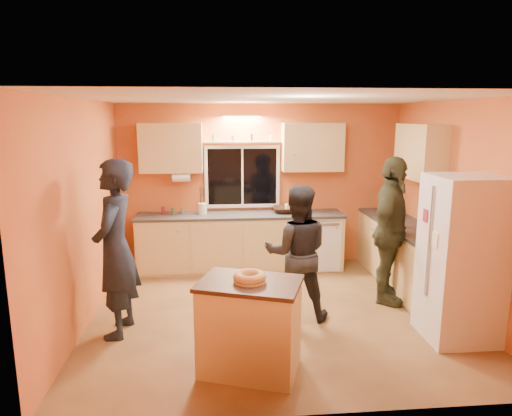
{
  "coord_description": "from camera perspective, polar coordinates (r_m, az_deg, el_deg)",
  "views": [
    {
      "loc": [
        -0.73,
        -5.27,
        2.4
      ],
      "look_at": [
        -0.22,
        0.4,
        1.25
      ],
      "focal_mm": 32.0,
      "sensor_mm": 36.0,
      "label": 1
    }
  ],
  "objects": [
    {
      "name": "refrigerator",
      "position": [
        5.39,
        24.31,
        -5.81
      ],
      "size": [
        0.72,
        0.7,
        1.8
      ],
      "primitive_type": "cube",
      "color": "silver",
      "rests_on": "ground"
    },
    {
      "name": "room_shell",
      "position": [
        5.8,
        3.35,
        3.61
      ],
      "size": [
        4.54,
        4.04,
        2.61
      ],
      "color": "orange",
      "rests_on": "ground"
    },
    {
      "name": "person_left",
      "position": [
        5.22,
        -17.17,
        -4.92
      ],
      "size": [
        0.53,
        0.75,
        1.96
      ],
      "primitive_type": "imported",
      "rotation": [
        0.0,
        0.0,
        -1.65
      ],
      "color": "black",
      "rests_on": "ground"
    },
    {
      "name": "utensil_crock",
      "position": [
        7.17,
        -6.72,
        -0.08
      ],
      "size": [
        0.14,
        0.14,
        0.17
      ],
      "primitive_type": "cylinder",
      "color": "#EAE5C4",
      "rests_on": "back_counter"
    },
    {
      "name": "person_right",
      "position": [
        6.11,
        16.45,
        -2.76
      ],
      "size": [
        1.0,
        1.19,
        1.91
      ],
      "primitive_type": "imported",
      "rotation": [
        0.0,
        0.0,
        0.99
      ],
      "color": "#323522",
      "rests_on": "ground"
    },
    {
      "name": "person_center",
      "position": [
        5.45,
        5.13,
        -5.61
      ],
      "size": [
        0.86,
        0.7,
        1.62
      ],
      "primitive_type": "imported",
      "rotation": [
        0.0,
        0.0,
        3.02
      ],
      "color": "black",
      "rests_on": "ground"
    },
    {
      "name": "right_counter",
      "position": [
        6.65,
        19.0,
        -6.29
      ],
      "size": [
        0.62,
        1.84,
        0.9
      ],
      "color": "tan",
      "rests_on": "ground"
    },
    {
      "name": "island",
      "position": [
        4.45,
        -0.78,
        -14.52
      ],
      "size": [
        1.09,
        0.91,
        0.9
      ],
      "rotation": [
        0.0,
        0.0,
        -0.34
      ],
      "color": "tan",
      "rests_on": "ground"
    },
    {
      "name": "potted_plant",
      "position": [
        6.06,
        20.68,
        -2.21
      ],
      "size": [
        0.28,
        0.24,
        0.31
      ],
      "primitive_type": "imported",
      "rotation": [
        0.0,
        0.0,
        0.01
      ],
      "color": "gray",
      "rests_on": "right_counter"
    },
    {
      "name": "bundt_pastry",
      "position": [
        4.26,
        -0.8,
        -8.6
      ],
      "size": [
        0.31,
        0.31,
        0.09
      ],
      "primitive_type": "torus",
      "color": "tan",
      "rests_on": "island"
    },
    {
      "name": "back_counter",
      "position": [
        7.28,
        0.92,
        -4.15
      ],
      "size": [
        4.23,
        0.62,
        0.9
      ],
      "color": "tan",
      "rests_on": "ground"
    },
    {
      "name": "ground",
      "position": [
        5.84,
        2.57,
        -12.91
      ],
      "size": [
        4.5,
        4.5,
        0.0
      ],
      "primitive_type": "plane",
      "color": "brown",
      "rests_on": "ground"
    },
    {
      "name": "red_box",
      "position": [
        7.21,
        17.3,
        -0.86
      ],
      "size": [
        0.17,
        0.13,
        0.07
      ],
      "primitive_type": "cube",
      "rotation": [
        0.0,
        0.0,
        0.06
      ],
      "color": "maroon",
      "rests_on": "right_counter"
    },
    {
      "name": "mixing_bowl",
      "position": [
        7.25,
        3.56,
        -0.21
      ],
      "size": [
        0.38,
        0.38,
        0.09
      ],
      "primitive_type": "imported",
      "rotation": [
        0.0,
        0.0,
        -0.03
      ],
      "color": "black",
      "rests_on": "back_counter"
    }
  ]
}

